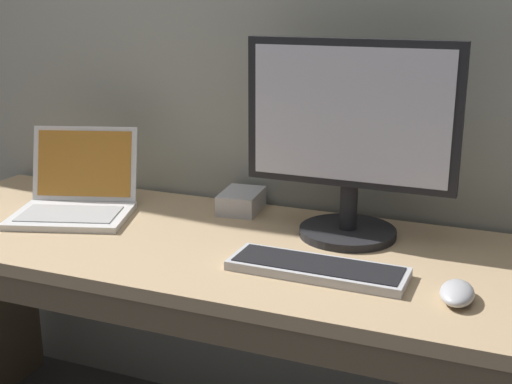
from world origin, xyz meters
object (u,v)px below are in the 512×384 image
(computer_mouse, at_px, (457,293))
(external_drive_box, at_px, (241,201))
(external_monitor, at_px, (350,138))
(laptop_white, at_px, (75,199))
(wired_keyboard, at_px, (317,268))

(computer_mouse, height_order, external_drive_box, external_drive_box)
(external_monitor, xyz_separation_m, external_drive_box, (-0.34, 0.11, -0.23))
(external_monitor, bearing_deg, computer_mouse, -42.56)
(laptop_white, bearing_deg, external_drive_box, 25.80)
(wired_keyboard, relative_size, computer_mouse, 3.33)
(external_drive_box, bearing_deg, wired_keyboard, -46.53)
(computer_mouse, bearing_deg, laptop_white, 167.64)
(external_monitor, distance_m, external_drive_box, 0.42)
(external_monitor, xyz_separation_m, wired_keyboard, (-0.00, -0.25, -0.25))
(computer_mouse, bearing_deg, external_drive_box, 146.31)
(wired_keyboard, bearing_deg, external_drive_box, 133.47)
(laptop_white, height_order, computer_mouse, laptop_white)
(laptop_white, relative_size, computer_mouse, 3.20)
(laptop_white, xyz_separation_m, wired_keyboard, (0.76, -0.15, -0.03))
(laptop_white, bearing_deg, computer_mouse, -9.59)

